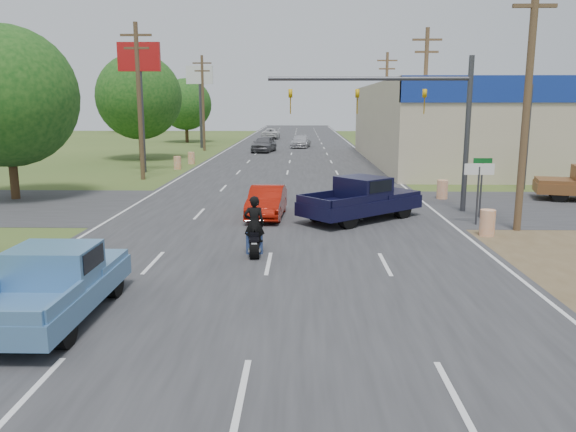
{
  "coord_description": "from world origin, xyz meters",
  "views": [
    {
      "loc": [
        1.0,
        -8.75,
        4.83
      ],
      "look_at": [
        0.58,
        9.12,
        1.3
      ],
      "focal_mm": 35.0,
      "sensor_mm": 36.0,
      "label": 1
    }
  ],
  "objects_px": {
    "red_convertible": "(267,202)",
    "blue_pickup": "(56,282)",
    "navy_pickup": "(363,198)",
    "distant_car_grey": "(264,144)",
    "distant_car_silver": "(301,141)",
    "motorcycle": "(254,241)",
    "rider": "(254,227)",
    "distant_car_white": "(271,134)"
  },
  "relations": [
    {
      "from": "navy_pickup",
      "to": "rider",
      "type": "bearing_deg",
      "value": -76.39
    },
    {
      "from": "distant_car_grey",
      "to": "distant_car_silver",
      "type": "distance_m",
      "value": 7.62
    },
    {
      "from": "motorcycle",
      "to": "distant_car_white",
      "type": "bearing_deg",
      "value": 88.3
    },
    {
      "from": "motorcycle",
      "to": "navy_pickup",
      "type": "relative_size",
      "value": 0.36
    },
    {
      "from": "red_convertible",
      "to": "rider",
      "type": "height_order",
      "value": "rider"
    },
    {
      "from": "distant_car_silver",
      "to": "red_convertible",
      "type": "bearing_deg",
      "value": -84.61
    },
    {
      "from": "red_convertible",
      "to": "motorcycle",
      "type": "relative_size",
      "value": 2.05
    },
    {
      "from": "blue_pickup",
      "to": "distant_car_white",
      "type": "height_order",
      "value": "blue_pickup"
    },
    {
      "from": "red_convertible",
      "to": "distant_car_silver",
      "type": "height_order",
      "value": "distant_car_silver"
    },
    {
      "from": "distant_car_grey",
      "to": "distant_car_white",
      "type": "xyz_separation_m",
      "value": [
        -0.55,
        23.86,
        -0.09
      ]
    },
    {
      "from": "rider",
      "to": "distant_car_white",
      "type": "height_order",
      "value": "rider"
    },
    {
      "from": "red_convertible",
      "to": "distant_car_silver",
      "type": "distance_m",
      "value": 41.51
    },
    {
      "from": "rider",
      "to": "motorcycle",
      "type": "bearing_deg",
      "value": 90.0
    },
    {
      "from": "blue_pickup",
      "to": "distant_car_silver",
      "type": "relative_size",
      "value": 1.03
    },
    {
      "from": "distant_car_grey",
      "to": "distant_car_silver",
      "type": "xyz_separation_m",
      "value": [
        3.86,
        6.57,
        -0.12
      ]
    },
    {
      "from": "motorcycle",
      "to": "navy_pickup",
      "type": "height_order",
      "value": "navy_pickup"
    },
    {
      "from": "blue_pickup",
      "to": "distant_car_grey",
      "type": "xyz_separation_m",
      "value": [
        1.69,
        46.85,
        -0.02
      ]
    },
    {
      "from": "distant_car_grey",
      "to": "distant_car_white",
      "type": "bearing_deg",
      "value": 100.87
    },
    {
      "from": "blue_pickup",
      "to": "distant_car_silver",
      "type": "height_order",
      "value": "blue_pickup"
    },
    {
      "from": "motorcycle",
      "to": "distant_car_silver",
      "type": "xyz_separation_m",
      "value": [
        1.47,
        47.78,
        0.27
      ]
    },
    {
      "from": "distant_car_silver",
      "to": "rider",
      "type": "bearing_deg",
      "value": -84.39
    },
    {
      "from": "distant_car_silver",
      "to": "distant_car_white",
      "type": "bearing_deg",
      "value": 111.69
    },
    {
      "from": "blue_pickup",
      "to": "distant_car_silver",
      "type": "xyz_separation_m",
      "value": [
        5.55,
        53.43,
        -0.14
      ]
    },
    {
      "from": "distant_car_grey",
      "to": "blue_pickup",
      "type": "bearing_deg",
      "value": -82.53
    },
    {
      "from": "navy_pickup",
      "to": "distant_car_white",
      "type": "bearing_deg",
      "value": 146.11
    },
    {
      "from": "red_convertible",
      "to": "blue_pickup",
      "type": "xyz_separation_m",
      "value": [
        -4.11,
        -11.94,
        0.18
      ]
    },
    {
      "from": "rider",
      "to": "blue_pickup",
      "type": "height_order",
      "value": "rider"
    },
    {
      "from": "distant_car_white",
      "to": "distant_car_grey",
      "type": "bearing_deg",
      "value": 92.1
    },
    {
      "from": "rider",
      "to": "navy_pickup",
      "type": "relative_size",
      "value": 0.33
    },
    {
      "from": "motorcycle",
      "to": "distant_car_silver",
      "type": "height_order",
      "value": "distant_car_silver"
    },
    {
      "from": "blue_pickup",
      "to": "navy_pickup",
      "type": "relative_size",
      "value": 0.91
    },
    {
      "from": "distant_car_grey",
      "to": "distant_car_white",
      "type": "height_order",
      "value": "distant_car_grey"
    },
    {
      "from": "red_convertible",
      "to": "blue_pickup",
      "type": "height_order",
      "value": "blue_pickup"
    },
    {
      "from": "red_convertible",
      "to": "rider",
      "type": "relative_size",
      "value": 2.22
    },
    {
      "from": "navy_pickup",
      "to": "red_convertible",
      "type": "bearing_deg",
      "value": -136.47
    },
    {
      "from": "rider",
      "to": "red_convertible",
      "type": "bearing_deg",
      "value": -94.56
    },
    {
      "from": "navy_pickup",
      "to": "distant_car_silver",
      "type": "relative_size",
      "value": 1.14
    },
    {
      "from": "motorcycle",
      "to": "rider",
      "type": "height_order",
      "value": "rider"
    },
    {
      "from": "navy_pickup",
      "to": "distant_car_silver",
      "type": "xyz_separation_m",
      "value": [
        -2.71,
        41.9,
        -0.22
      ]
    },
    {
      "from": "navy_pickup",
      "to": "blue_pickup",
      "type": "bearing_deg",
      "value": -76.39
    },
    {
      "from": "rider",
      "to": "blue_pickup",
      "type": "xyz_separation_m",
      "value": [
        -4.08,
        -5.69,
        -0.07
      ]
    },
    {
      "from": "red_convertible",
      "to": "distant_car_silver",
      "type": "xyz_separation_m",
      "value": [
        1.44,
        41.49,
        0.04
      ]
    }
  ]
}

